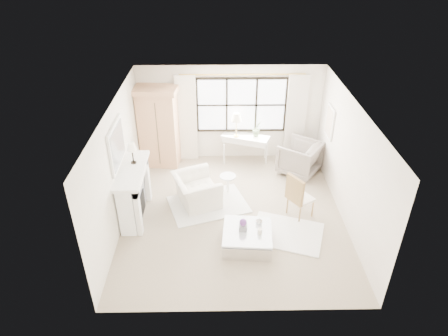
{
  "coord_description": "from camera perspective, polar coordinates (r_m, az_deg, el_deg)",
  "views": [
    {
      "loc": [
        -0.34,
        -7.41,
        5.77
      ],
      "look_at": [
        -0.22,
        0.2,
        1.14
      ],
      "focal_mm": 32.0,
      "sensor_mm": 36.0,
      "label": 1
    }
  ],
  "objects": [
    {
      "name": "rug_left",
      "position": [
        9.67,
        -2.25,
        -5.23
      ],
      "size": [
        2.09,
        1.76,
        0.03
      ],
      "primitive_type": "cube",
      "rotation": [
        0.0,
        0.0,
        0.32
      ],
      "color": "white",
      "rests_on": "floor"
    },
    {
      "name": "console_lamp",
      "position": [
        10.79,
        1.79,
        7.18
      ],
      "size": [
        0.28,
        0.28,
        0.69
      ],
      "color": "#AD8B3C",
      "rests_on": "console_table"
    },
    {
      "name": "mirror_frame",
      "position": [
        8.65,
        -15.1,
        3.16
      ],
      "size": [
        0.05,
        1.15,
        0.95
      ],
      "primitive_type": "cube",
      "color": "white",
      "rests_on": "wall_left"
    },
    {
      "name": "club_armchair",
      "position": [
        9.58,
        -3.95,
        -3.17
      ],
      "size": [
        1.3,
        1.38,
        0.72
      ],
      "primitive_type": "imported",
      "rotation": [
        0.0,
        0.0,
        1.95
      ],
      "color": "white",
      "rests_on": "floor"
    },
    {
      "name": "coffee_vase",
      "position": [
        8.5,
        5.02,
        -7.53
      ],
      "size": [
        0.15,
        0.15,
        0.15
      ],
      "primitive_type": "imported",
      "rotation": [
        0.0,
        0.0,
        0.02
      ],
      "color": "silver",
      "rests_on": "coffee_table"
    },
    {
      "name": "wall_right",
      "position": [
        9.08,
        17.41,
        0.63
      ],
      "size": [
        0.0,
        5.5,
        5.5
      ],
      "primitive_type": "plane",
      "rotation": [
        1.57,
        0.0,
        -1.57
      ],
      "color": "silver",
      "rests_on": "ground"
    },
    {
      "name": "pillar_candle",
      "position": [
        8.26,
        5.14,
        -8.99
      ],
      "size": [
        0.09,
        0.09,
        0.12
      ],
      "primitive_type": "cylinder",
      "color": "silver",
      "rests_on": "coffee_table"
    },
    {
      "name": "wingback_chair",
      "position": [
        10.88,
        10.72,
        1.44
      ],
      "size": [
        1.36,
        1.35,
        0.9
      ],
      "primitive_type": "imported",
      "rotation": [
        0.0,
        0.0,
        -2.2
      ],
      "color": "gray",
      "rests_on": "floor"
    },
    {
      "name": "side_table",
      "position": [
        9.91,
        0.55,
        -1.97
      ],
      "size": [
        0.4,
        0.4,
        0.51
      ],
      "color": "white",
      "rests_on": "floor"
    },
    {
      "name": "floor",
      "position": [
        9.4,
        1.34,
        -6.56
      ],
      "size": [
        5.5,
        5.5,
        0.0
      ],
      "primitive_type": "plane",
      "color": "tan",
      "rests_on": "ground"
    },
    {
      "name": "planter_box",
      "position": [
        8.33,
        2.72,
        -8.48
      ],
      "size": [
        0.17,
        0.17,
        0.12
      ],
      "primitive_type": "cube",
      "rotation": [
        0.0,
        0.0,
        -0.05
      ],
      "color": "gray",
      "rests_on": "coffee_table"
    },
    {
      "name": "wall_left",
      "position": [
        8.9,
        -14.86,
        0.38
      ],
      "size": [
        0.0,
        5.5,
        5.5
      ],
      "primitive_type": "plane",
      "rotation": [
        1.57,
        0.0,
        1.57
      ],
      "color": "white",
      "rests_on": "ground"
    },
    {
      "name": "ceiling",
      "position": [
        8.03,
        1.58,
        8.83
      ],
      "size": [
        5.5,
        5.5,
        0.0
      ],
      "primitive_type": "plane",
      "rotation": [
        3.14,
        0.0,
        0.0
      ],
      "color": "white",
      "rests_on": "ground"
    },
    {
      "name": "planter_flowers",
      "position": [
        8.24,
        2.75,
        -7.75
      ],
      "size": [
        0.15,
        0.15,
        0.15
      ],
      "primitive_type": "sphere",
      "color": "#62327D",
      "rests_on": "planter_box"
    },
    {
      "name": "console_table",
      "position": [
        11.25,
        3.02,
        2.77
      ],
      "size": [
        1.38,
        0.87,
        0.8
      ],
      "rotation": [
        0.0,
        0.0,
        -0.35
      ],
      "color": "white",
      "rests_on": "floor"
    },
    {
      "name": "coffee_table",
      "position": [
        8.48,
        3.33,
        -9.95
      ],
      "size": [
        1.07,
        1.07,
        0.38
      ],
      "rotation": [
        0.0,
        0.0,
        -0.08
      ],
      "color": "silver",
      "rests_on": "floor"
    },
    {
      "name": "curtain_left",
      "position": [
        11.07,
        -5.35,
        7.0
      ],
      "size": [
        0.55,
        0.1,
        2.47
      ],
      "primitive_type": "cube",
      "color": "white",
      "rests_on": "ground"
    },
    {
      "name": "rug_right",
      "position": [
        8.95,
        8.94,
        -9.16
      ],
      "size": [
        1.8,
        1.56,
        0.03
      ],
      "primitive_type": "cube",
      "rotation": [
        0.0,
        0.0,
        -0.33
      ],
      "color": "white",
      "rests_on": "floor"
    },
    {
      "name": "french_chair",
      "position": [
        9.34,
        10.72,
        -5.09
      ],
      "size": [
        0.67,
        0.67,
        1.08
      ],
      "rotation": [
        0.0,
        0.0,
        2.15
      ],
      "color": "#A67E45",
      "rests_on": "floor"
    },
    {
      "name": "window_frame",
      "position": [
        10.97,
        2.51,
        8.96
      ],
      "size": [
        2.5,
        0.04,
        1.5
      ],
      "primitive_type": null,
      "color": "black",
      "rests_on": "wall_back"
    },
    {
      "name": "armoire",
      "position": [
        10.94,
        -9.32,
        5.85
      ],
      "size": [
        1.19,
        0.82,
        2.24
      ],
      "rotation": [
        0.0,
        0.0,
        -0.11
      ],
      "color": "tan",
      "rests_on": "floor"
    },
    {
      "name": "art_canvas",
      "position": [
        10.42,
        14.77,
        6.36
      ],
      "size": [
        0.01,
        0.52,
        0.72
      ],
      "primitive_type": "cube",
      "color": "beige",
      "rests_on": "wall_right"
    },
    {
      "name": "curtain_rod",
      "position": [
        10.63,
        2.63,
        13.2
      ],
      "size": [
        3.3,
        0.04,
        0.04
      ],
      "primitive_type": "cylinder",
      "rotation": [
        0.0,
        1.57,
        0.0
      ],
      "color": "gold",
      "rests_on": "wall_back"
    },
    {
      "name": "mirror_glass",
      "position": [
        8.65,
        -14.91,
        3.17
      ],
      "size": [
        0.02,
        1.0,
        0.8
      ],
      "primitive_type": "cube",
      "color": "#B3B7BE",
      "rests_on": "wall_left"
    },
    {
      "name": "fireplace",
      "position": [
        9.21,
        -12.91,
        -3.35
      ],
      "size": [
        0.58,
        1.66,
        1.26
      ],
      "color": "white",
      "rests_on": "ground"
    },
    {
      "name": "art_frame",
      "position": [
        10.43,
        14.88,
        6.36
      ],
      "size": [
        0.04,
        0.62,
        0.82
      ],
      "primitive_type": "cube",
      "color": "white",
      "rests_on": "wall_right"
    },
    {
      "name": "curtain_right",
      "position": [
        11.24,
        10.2,
        7.02
      ],
      "size": [
        0.55,
        0.1,
        2.47
      ],
      "primitive_type": "cube",
      "color": "beige",
      "rests_on": "ground"
    },
    {
      "name": "orchid_plant",
      "position": [
        10.99,
        4.73,
        5.63
      ],
      "size": [
        0.31,
        0.28,
        0.45
      ],
      "primitive_type": "imported",
      "rotation": [
        0.0,
        0.0,
        0.45
      ],
      "color": "#5A704B",
      "rests_on": "console_table"
    },
    {
      "name": "wall_front",
      "position": [
        6.43,
        2.39,
        -12.11
      ],
      "size": [
        5.0,
        0.0,
        5.0
      ],
      "primitive_type": "plane",
      "rotation": [
        -1.57,
        0.0,
        0.0
      ],
      "color": "white",
      "rests_on": "ground"
    },
    {
      "name": "wall_back",
      "position": [
        11.09,
        0.91,
        7.82
      ],
      "size": [
        5.0,
        0.0,
        5.0
      ],
      "primitive_type": "plane",
      "rotation": [
        1.57,
        0.0,
        0.0
      ],
      "color": "white",
      "rests_on": "ground"
    },
    {
      "name": "window_pane",
      "position": [
        10.98,
        2.51,
        8.98
      ],
      "size": [
        2.4,
        0.02,
        1.5
      ],
      "primitive_type": "cube",
      "color": "white",
      "rests_on": "wall_back"
    },
    {
      "name": "mantel_lamp",
      "position": [
        8.89,
        -13.07,
        2.88
      ],
      "size": [
        0.22,
        0.22,
        0.51
      ],
      "color": "black",
      "rests_on": "fireplace"
    }
  ]
}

